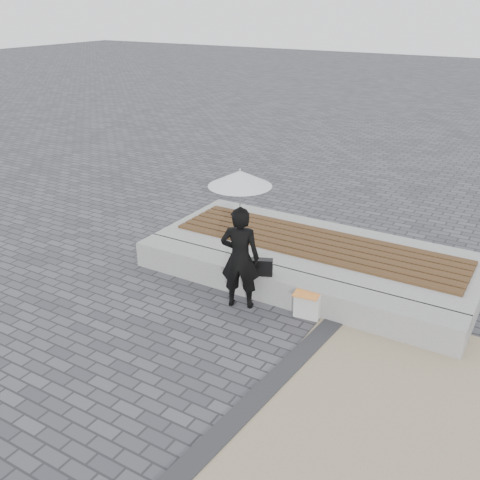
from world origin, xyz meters
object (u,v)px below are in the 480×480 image
(parasol, at_px, (240,178))
(handbag, at_px, (261,267))
(seating_ledge, at_px, (282,287))
(canvas_tote, at_px, (308,305))
(woman, at_px, (240,258))

(parasol, xyz_separation_m, handbag, (0.17, 0.28, -1.34))
(seating_ledge, distance_m, canvas_tote, 0.57)
(parasol, height_order, handbag, parasol)
(canvas_tote, bearing_deg, parasol, -174.03)
(woman, bearing_deg, seating_ledge, -154.32)
(canvas_tote, bearing_deg, woman, -174.03)
(woman, relative_size, handbag, 4.33)
(parasol, bearing_deg, seating_ledge, 45.55)
(seating_ledge, height_order, parasol, parasol)
(seating_ledge, xyz_separation_m, handbag, (-0.27, -0.17, 0.32))
(handbag, bearing_deg, seating_ledge, 7.56)
(parasol, relative_size, canvas_tote, 2.86)
(woman, distance_m, canvas_tote, 1.11)
(woman, height_order, parasol, parasol)
(handbag, bearing_deg, canvas_tote, -30.41)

